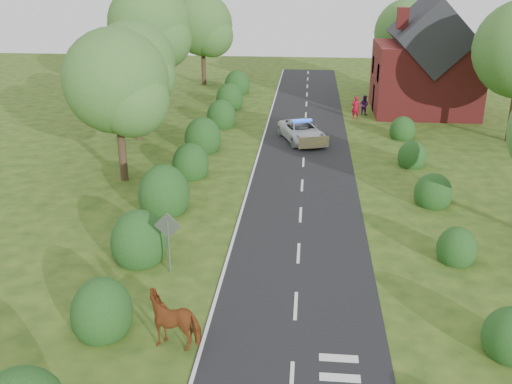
# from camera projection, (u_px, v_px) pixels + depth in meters

# --- Properties ---
(ground) EXTENTS (120.00, 120.00, 0.00)m
(ground) POSITION_uv_depth(u_px,v_px,m) (296.00, 306.00, 20.21)
(ground) COLOR #274216
(road) EXTENTS (6.00, 70.00, 0.02)m
(road) POSITION_uv_depth(u_px,v_px,m) (303.00, 168.00, 34.08)
(road) COLOR black
(road) RESTS_ON ground
(road_markings) EXTENTS (4.96, 70.00, 0.01)m
(road_markings) POSITION_uv_depth(u_px,v_px,m) (274.00, 178.00, 32.30)
(road_markings) COLOR white
(road_markings) RESTS_ON road
(hedgerow_left) EXTENTS (2.75, 50.41, 3.00)m
(hedgerow_left) POSITION_uv_depth(u_px,v_px,m) (184.00, 171.00, 31.32)
(hedgerow_left) COLOR #183D14
(hedgerow_left) RESTS_ON ground
(hedgerow_right) EXTENTS (2.10, 45.78, 2.10)m
(hedgerow_right) POSITION_uv_depth(u_px,v_px,m) (428.00, 185.00, 29.80)
(hedgerow_right) COLOR #183D14
(hedgerow_right) RESTS_ON ground
(tree_left_a) EXTENTS (5.74, 5.60, 8.38)m
(tree_left_a) POSITION_uv_depth(u_px,v_px,m) (120.00, 86.00, 30.06)
(tree_left_a) COLOR #332316
(tree_left_a) RESTS_ON ground
(tree_left_b) EXTENTS (5.74, 5.60, 8.07)m
(tree_left_b) POSITION_uv_depth(u_px,v_px,m) (136.00, 67.00, 37.71)
(tree_left_b) COLOR #332316
(tree_left_b) RESTS_ON ground
(tree_left_c) EXTENTS (6.97, 6.80, 10.22)m
(tree_left_c) POSITION_uv_depth(u_px,v_px,m) (153.00, 28.00, 46.51)
(tree_left_c) COLOR #332316
(tree_left_c) RESTS_ON ground
(tree_left_d) EXTENTS (6.15, 6.00, 8.89)m
(tree_left_d) POSITION_uv_depth(u_px,v_px,m) (205.00, 28.00, 55.90)
(tree_left_d) COLOR #332316
(tree_left_d) RESTS_ON ground
(tree_right_c) EXTENTS (6.15, 6.00, 8.58)m
(tree_right_c) POSITION_uv_depth(u_px,v_px,m) (410.00, 35.00, 52.46)
(tree_right_c) COLOR #332316
(tree_right_c) RESTS_ON ground
(road_sign) EXTENTS (1.06, 0.08, 2.53)m
(road_sign) POSITION_uv_depth(u_px,v_px,m) (168.00, 234.00, 21.88)
(road_sign) COLOR gray
(road_sign) RESTS_ON ground
(house) EXTENTS (8.00, 7.40, 9.17)m
(house) POSITION_uv_depth(u_px,v_px,m) (426.00, 66.00, 45.74)
(house) COLOR maroon
(house) RESTS_ON ground
(cow) EXTENTS (2.16, 1.22, 1.49)m
(cow) POSITION_uv_depth(u_px,v_px,m) (176.00, 321.00, 18.06)
(cow) COLOR brown
(cow) RESTS_ON ground
(police_van) EXTENTS (3.79, 5.43, 1.52)m
(police_van) POSITION_uv_depth(u_px,v_px,m) (302.00, 131.00, 39.06)
(police_van) COLOR silver
(police_van) RESTS_ON ground
(pedestrian_red) EXTENTS (0.67, 0.46, 1.79)m
(pedestrian_red) POSITION_uv_depth(u_px,v_px,m) (356.00, 108.00, 44.77)
(pedestrian_red) COLOR #A60723
(pedestrian_red) RESTS_ON ground
(pedestrian_purple) EXTENTS (0.99, 0.95, 1.60)m
(pedestrian_purple) POSITION_uv_depth(u_px,v_px,m) (364.00, 105.00, 46.04)
(pedestrian_purple) COLOR #4F1563
(pedestrian_purple) RESTS_ON ground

